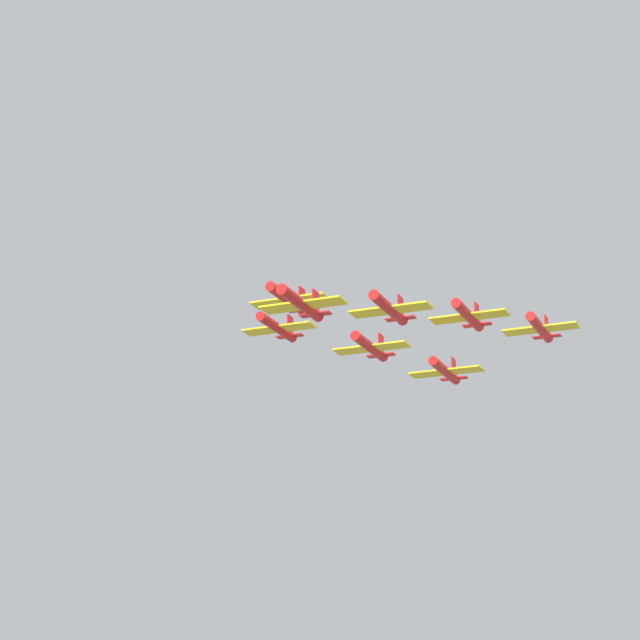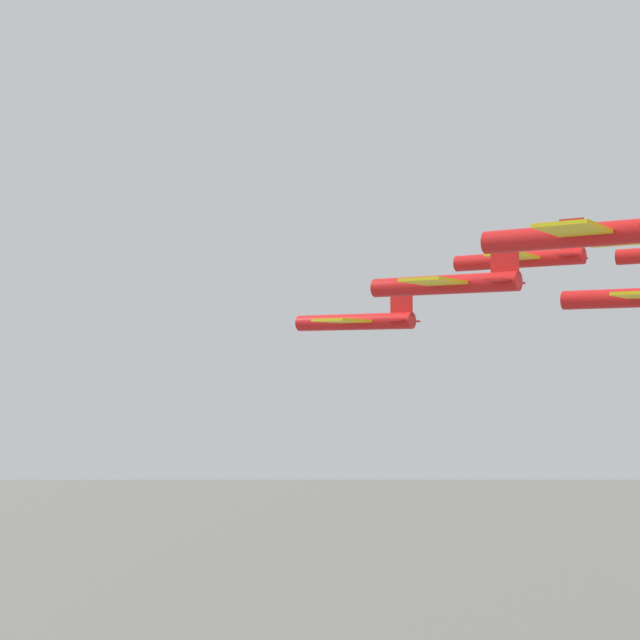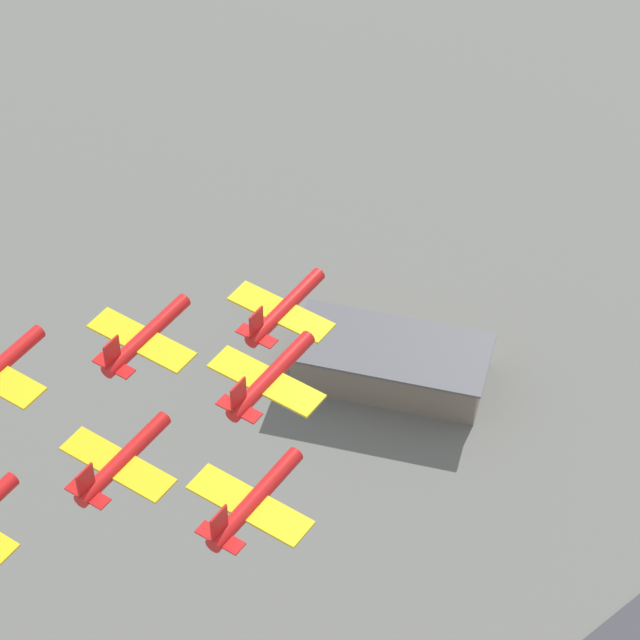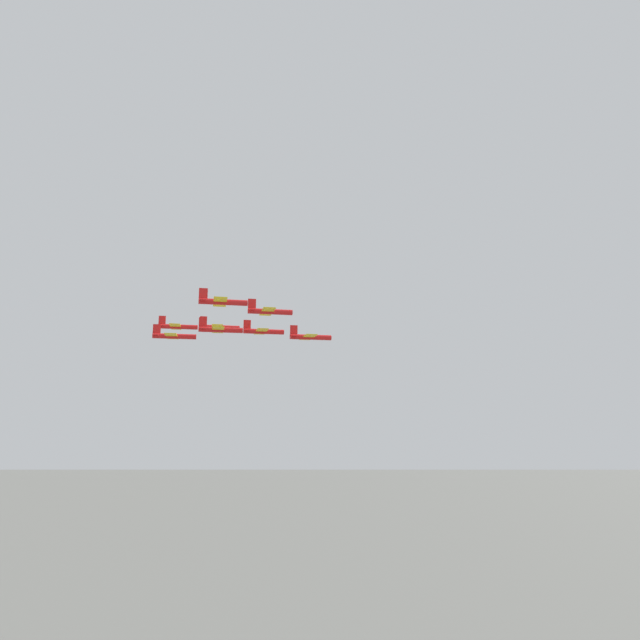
% 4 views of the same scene
% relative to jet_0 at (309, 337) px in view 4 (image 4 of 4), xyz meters
% --- Properties ---
extents(jet_0, '(9.87, 10.15, 3.42)m').
position_rel_jet_0_xyz_m(jet_0, '(0.00, 0.00, 0.00)').
color(jet_0, red).
extents(jet_1, '(9.87, 10.15, 3.42)m').
position_rel_jet_0_xyz_m(jet_1, '(-9.56, -8.05, 1.96)').
color(jet_1, red).
extents(jet_2, '(9.87, 10.15, 3.42)m').
position_rel_jet_0_xyz_m(jet_2, '(2.39, -12.27, 4.70)').
color(jet_2, red).
extents(jet_3, '(9.87, 10.15, 3.42)m').
position_rel_jet_0_xyz_m(jet_3, '(-19.12, -16.10, 3.59)').
color(jet_3, red).
extents(jet_4, '(9.87, 10.15, 3.42)m').
position_rel_jet_0_xyz_m(jet_4, '(-7.17, -20.31, 1.08)').
color(jet_4, red).
extents(jet_5, '(9.87, 10.15, 3.42)m').
position_rel_jet_0_xyz_m(jet_5, '(4.78, -24.53, 5.13)').
color(jet_5, red).
extents(jet_6, '(9.87, 10.15, 3.42)m').
position_rel_jet_0_xyz_m(jet_6, '(-28.68, -24.15, 4.41)').
color(jet_6, red).
extents(jet_7, '(9.87, 10.15, 3.42)m').
position_rel_jet_0_xyz_m(jet_7, '(-16.73, -28.36, 0.09)').
color(jet_7, red).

